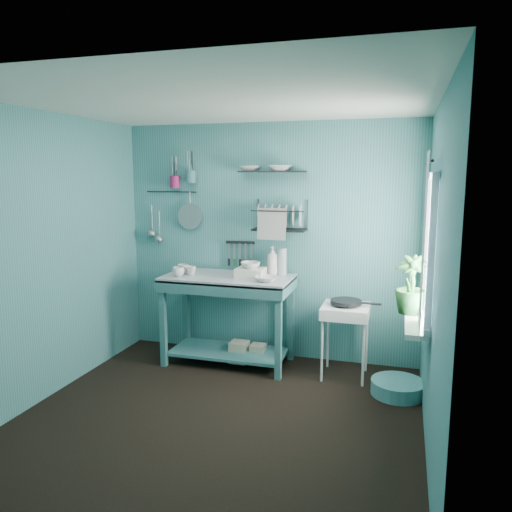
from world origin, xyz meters
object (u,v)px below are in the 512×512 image
(potted_plant, at_px, (411,285))
(floor_basin, at_px, (398,388))
(mug_right, at_px, (183,269))
(hotplate_stand, at_px, (345,341))
(storage_tin_small, at_px, (258,354))
(mug_mid, at_px, (191,271))
(utensil_cup_teal, at_px, (191,177))
(work_counter, at_px, (228,320))
(mug_left, at_px, (178,272))
(utensil_cup_magenta, at_px, (175,182))
(frying_pan, at_px, (346,302))
(colander, at_px, (190,216))
(soap_bottle, at_px, (272,261))
(wash_tub, at_px, (251,273))
(water_bottle, at_px, (282,262))
(dish_rack, at_px, (280,215))
(storage_tin_large, at_px, (239,352))

(potted_plant, height_order, floor_basin, potted_plant)
(mug_right, distance_m, hotplate_stand, 1.82)
(mug_right, bearing_deg, storage_tin_small, 5.71)
(storage_tin_small, bearing_deg, floor_basin, -14.98)
(mug_mid, distance_m, utensil_cup_teal, 1.03)
(work_counter, height_order, potted_plant, potted_plant)
(potted_plant, distance_m, floor_basin, 1.03)
(mug_left, xyz_separation_m, utensil_cup_magenta, (-0.23, 0.46, 0.90))
(frying_pan, distance_m, colander, 1.95)
(floor_basin, bearing_deg, soap_bottle, 158.98)
(mug_mid, height_order, mug_right, mug_right)
(work_counter, bearing_deg, floor_basin, -4.45)
(wash_tub, height_order, frying_pan, wash_tub)
(potted_plant, bearing_deg, work_counter, 163.18)
(utensil_cup_teal, bearing_deg, mug_left, -84.61)
(mug_left, height_order, hotplate_stand, mug_left)
(mug_mid, height_order, wash_tub, wash_tub)
(utensil_cup_teal, bearing_deg, water_bottle, -4.41)
(hotplate_stand, height_order, storage_tin_small, hotplate_stand)
(soap_bottle, xyz_separation_m, potted_plant, (1.37, -0.74, -0.01))
(water_bottle, relative_size, frying_pan, 0.93)
(mug_right, xyz_separation_m, utensil_cup_magenta, (-0.21, 0.30, 0.90))
(water_bottle, xyz_separation_m, storage_tin_small, (-0.22, -0.14, -0.97))
(potted_plant, bearing_deg, utensil_cup_teal, 160.01)
(hotplate_stand, xyz_separation_m, dish_rack, (-0.73, 0.26, 1.19))
(wash_tub, xyz_separation_m, floor_basin, (1.47, -0.28, -0.92))
(dish_rack, xyz_separation_m, colander, (-1.04, 0.08, -0.04))
(water_bottle, bearing_deg, utensil_cup_teal, 175.59)
(mug_mid, relative_size, colander, 0.36)
(water_bottle, height_order, frying_pan, water_bottle)
(hotplate_stand, relative_size, colander, 2.55)
(wash_tub, height_order, storage_tin_large, wash_tub)
(utensil_cup_magenta, bearing_deg, potted_plant, -18.59)
(utensil_cup_teal, bearing_deg, wash_tub, -22.50)
(hotplate_stand, xyz_separation_m, floor_basin, (0.51, -0.29, -0.29))
(utensil_cup_teal, xyz_separation_m, storage_tin_large, (0.62, -0.25, -1.83))
(soap_bottle, bearing_deg, work_counter, -154.54)
(mug_mid, distance_m, soap_bottle, 0.85)
(mug_mid, height_order, water_bottle, water_bottle)
(mug_left, distance_m, storage_tin_small, 1.20)
(frying_pan, bearing_deg, hotplate_stand, 0.00)
(hotplate_stand, bearing_deg, storage_tin_small, 170.84)
(floor_basin, bearing_deg, dish_rack, 156.08)
(wash_tub, bearing_deg, potted_plant, -18.70)
(mug_right, bearing_deg, utensil_cup_magenta, 125.19)
(mug_left, relative_size, floor_basin, 0.26)
(water_bottle, xyz_separation_m, frying_pan, (0.69, -0.23, -0.32))
(hotplate_stand, distance_m, utensil_cup_teal, 2.37)
(water_bottle, bearing_deg, mug_mid, -162.72)
(mug_mid, xyz_separation_m, hotplate_stand, (1.59, 0.05, -0.62))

